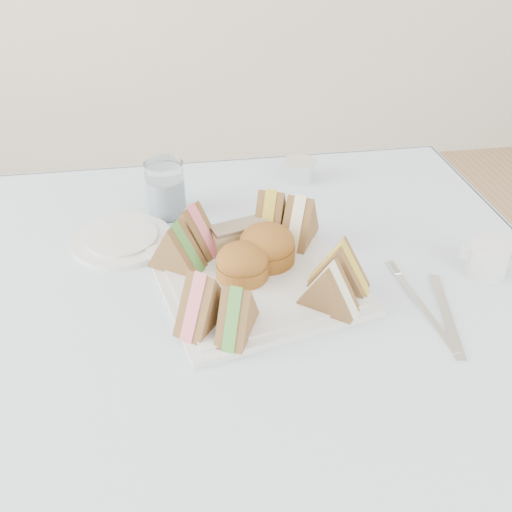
{
  "coord_description": "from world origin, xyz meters",
  "views": [
    {
      "loc": [
        -0.07,
        -0.61,
        1.28
      ],
      "look_at": [
        0.04,
        0.07,
        0.8
      ],
      "focal_mm": 40.0,
      "sensor_mm": 36.0,
      "label": 1
    }
  ],
  "objects": [
    {
      "name": "table",
      "position": [
        0.0,
        0.0,
        0.37
      ],
      "size": [
        0.9,
        0.9,
        0.74
      ],
      "primitive_type": "cube",
      "color": "brown",
      "rests_on": "floor"
    },
    {
      "name": "tablecloth",
      "position": [
        0.0,
        0.0,
        0.74
      ],
      "size": [
        1.02,
        1.02,
        0.01
      ],
      "primitive_type": "cube",
      "color": "silver",
      "rests_on": "table"
    },
    {
      "name": "serving_plate",
      "position": [
        0.04,
        0.07,
        0.75
      ],
      "size": [
        0.34,
        0.34,
        0.01
      ],
      "primitive_type": "cube",
      "rotation": [
        0.0,
        0.0,
        0.22
      ],
      "color": "silver",
      "rests_on": "tablecloth"
    },
    {
      "name": "sandwich_fl_a",
      "position": [
        -0.05,
        -0.02,
        0.8
      ],
      "size": [
        0.09,
        0.1,
        0.08
      ],
      "primitive_type": null,
      "rotation": [
        0.0,
        0.0,
        0.93
      ],
      "color": "brown",
      "rests_on": "serving_plate"
    },
    {
      "name": "sandwich_fl_b",
      "position": [
        -0.01,
        -0.04,
        0.8
      ],
      "size": [
        0.07,
        0.09,
        0.07
      ],
      "primitive_type": null,
      "rotation": [
        0.0,
        0.0,
        1.13
      ],
      "color": "brown",
      "rests_on": "serving_plate"
    },
    {
      "name": "sandwich_fr_a",
      "position": [
        0.15,
        0.03,
        0.8
      ],
      "size": [
        0.1,
        0.08,
        0.08
      ],
      "primitive_type": null,
      "rotation": [
        0.0,
        0.0,
        -0.51
      ],
      "color": "brown",
      "rests_on": "serving_plate"
    },
    {
      "name": "sandwich_fr_b",
      "position": [
        0.13,
        -0.02,
        0.8
      ],
      "size": [
        0.09,
        0.09,
        0.08
      ],
      "primitive_type": null,
      "rotation": [
        0.0,
        0.0,
        -0.68
      ],
      "color": "brown",
      "rests_on": "serving_plate"
    },
    {
      "name": "sandwich_bl_a",
      "position": [
        -0.08,
        0.12,
        0.8
      ],
      "size": [
        0.1,
        0.08,
        0.08
      ],
      "primitive_type": null,
      "rotation": [
        0.0,
        0.0,
        2.54
      ],
      "color": "brown",
      "rests_on": "serving_plate"
    },
    {
      "name": "sandwich_bl_b",
      "position": [
        -0.05,
        0.16,
        0.8
      ],
      "size": [
        0.1,
        0.09,
        0.08
      ],
      "primitive_type": null,
      "rotation": [
        0.0,
        0.0,
        2.46
      ],
      "color": "brown",
      "rests_on": "serving_plate"
    },
    {
      "name": "sandwich_br_a",
      "position": [
        0.12,
        0.16,
        0.8
      ],
      "size": [
        0.09,
        0.1,
        0.08
      ],
      "primitive_type": null,
      "rotation": [
        0.0,
        0.0,
        -2.09
      ],
      "color": "brown",
      "rests_on": "serving_plate"
    },
    {
      "name": "sandwich_br_b",
      "position": [
        0.08,
        0.19,
        0.8
      ],
      "size": [
        0.08,
        0.1,
        0.08
      ],
      "primitive_type": null,
      "rotation": [
        0.0,
        0.0,
        -1.99
      ],
      "color": "brown",
      "rests_on": "serving_plate"
    },
    {
      "name": "scone_left",
      "position": [
        0.02,
        0.07,
        0.78
      ],
      "size": [
        0.1,
        0.1,
        0.05
      ],
      "primitive_type": "cylinder",
      "rotation": [
        0.0,
        0.0,
        0.28
      ],
      "color": "brown",
      "rests_on": "serving_plate"
    },
    {
      "name": "scone_right",
      "position": [
        0.06,
        0.11,
        0.79
      ],
      "size": [
        0.12,
        0.12,
        0.06
      ],
      "primitive_type": "cylinder",
      "rotation": [
        0.0,
        0.0,
        0.6
      ],
      "color": "brown",
      "rests_on": "serving_plate"
    },
    {
      "name": "pastry_slice",
      "position": [
        0.02,
        0.16,
        0.78
      ],
      "size": [
        0.1,
        0.06,
        0.04
      ],
      "primitive_type": "cube",
      "rotation": [
        0.0,
        0.0,
        0.27
      ],
      "color": "beige",
      "rests_on": "serving_plate"
    },
    {
      "name": "side_plate",
      "position": [
        -0.17,
        0.22,
        0.75
      ],
      "size": [
        0.19,
        0.19,
        0.01
      ],
      "primitive_type": "cylinder",
      "rotation": [
        0.0,
        0.0,
        0.16
      ],
      "color": "silver",
      "rests_on": "tablecloth"
    },
    {
      "name": "water_glass",
      "position": [
        -0.09,
        0.3,
        0.8
      ],
      "size": [
        0.09,
        0.09,
        0.1
      ],
      "primitive_type": "cylinder",
      "rotation": [
        0.0,
        0.0,
        -0.31
      ],
      "color": "white",
      "rests_on": "tablecloth"
    },
    {
      "name": "tea_strainer",
      "position": [
        0.18,
        0.4,
        0.76
      ],
      "size": [
        0.07,
        0.07,
        0.04
      ],
      "primitive_type": "cylinder",
      "rotation": [
        0.0,
        0.0,
        0.05
      ],
      "color": "white",
      "rests_on": "tablecloth"
    },
    {
      "name": "knife",
      "position": [
        0.29,
        -0.05,
        0.75
      ],
      "size": [
        0.06,
        0.19,
        0.0
      ],
      "primitive_type": "cube",
      "rotation": [
        0.0,
        0.0,
        -0.22
      ],
      "color": "white",
      "rests_on": "tablecloth"
    },
    {
      "name": "fork",
      "position": [
        0.27,
        -0.03,
        0.75
      ],
      "size": [
        0.02,
        0.18,
        0.0
      ],
      "primitive_type": "cube",
      "rotation": [
        0.0,
        0.0,
        0.07
      ],
      "color": "white",
      "rests_on": "tablecloth"
    },
    {
      "name": "creamer_jug",
      "position": [
        0.4,
        0.04,
        0.77
      ],
      "size": [
        0.07,
        0.07,
        0.05
      ],
      "primitive_type": "cylinder",
      "rotation": [
        0.0,
        0.0,
        -0.16
      ],
      "color": "silver",
      "rests_on": "tablecloth"
    }
  ]
}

